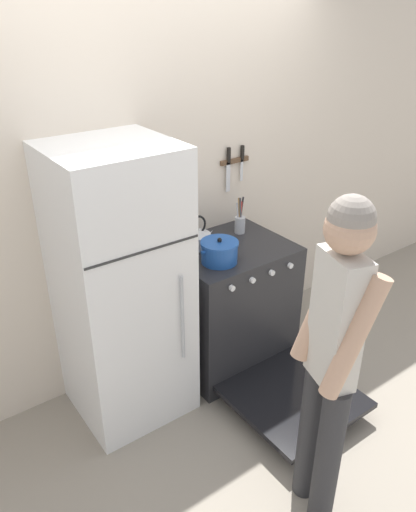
{
  "coord_description": "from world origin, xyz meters",
  "views": [
    {
      "loc": [
        -1.55,
        -2.64,
        2.36
      ],
      "look_at": [
        0.02,
        -0.47,
        0.98
      ],
      "focal_mm": 35.0,
      "sensor_mm": 36.0,
      "label": 1
    }
  ],
  "objects": [
    {
      "name": "utensil_jar",
      "position": [
        0.5,
        -0.19,
        0.98
      ],
      "size": [
        0.07,
        0.07,
        0.27
      ],
      "color": "#B7BABF",
      "rests_on": "stove_range"
    },
    {
      "name": "stove_range",
      "position": [
        0.3,
        -0.36,
        0.45
      ],
      "size": [
        0.8,
        1.37,
        0.9
      ],
      "color": "#232326",
      "rests_on": "ground_plane"
    },
    {
      "name": "ground_plane",
      "position": [
        0.0,
        0.0,
        0.0
      ],
      "size": [
        14.0,
        14.0,
        0.0
      ],
      "primitive_type": "plane",
      "color": "gray"
    },
    {
      "name": "person",
      "position": [
        -0.08,
        -1.54,
        0.98
      ],
      "size": [
        0.35,
        0.4,
        1.72
      ],
      "rotation": [
        0.0,
        0.0,
        1.27
      ],
      "color": "#2D2D30",
      "rests_on": "ground_plane"
    },
    {
      "name": "dutch_oven_pot",
      "position": [
        0.12,
        -0.45,
        0.98
      ],
      "size": [
        0.28,
        0.24,
        0.16
      ],
      "color": "#1E4C9E",
      "rests_on": "stove_range"
    },
    {
      "name": "refrigerator",
      "position": [
        -0.49,
        -0.32,
        0.86
      ],
      "size": [
        0.66,
        0.66,
        1.71
      ],
      "color": "white",
      "rests_on": "ground_plane"
    },
    {
      "name": "tea_kettle",
      "position": [
        0.13,
        -0.19,
        0.97
      ],
      "size": [
        0.23,
        0.18,
        0.22
      ],
      "color": "silver",
      "rests_on": "stove_range"
    },
    {
      "name": "wall_knife_strip",
      "position": [
        0.58,
        -0.02,
        1.37
      ],
      "size": [
        0.24,
        0.03,
        0.32
      ],
      "color": "brown"
    },
    {
      "name": "wall_back",
      "position": [
        0.0,
        0.03,
        1.27
      ],
      "size": [
        10.0,
        0.06,
        2.55
      ],
      "color": "beige",
      "rests_on": "ground_plane"
    }
  ]
}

